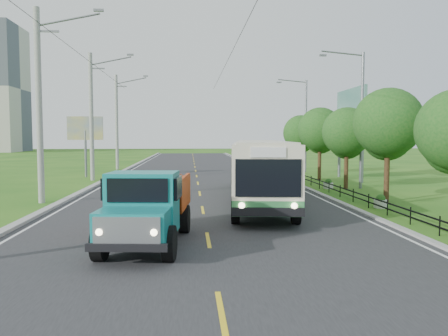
{
  "coord_description": "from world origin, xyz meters",
  "views": [
    {
      "loc": [
        -0.6,
        -14.23,
        3.4
      ],
      "look_at": [
        1.09,
        7.15,
        1.9
      ],
      "focal_mm": 35.0,
      "sensor_mm": 36.0,
      "label": 1
    }
  ],
  "objects": [
    {
      "name": "curb_right",
      "position": [
        7.15,
        20.0,
        0.05
      ],
      "size": [
        0.3,
        120.0,
        0.1
      ],
      "primitive_type": "cube",
      "color": "#9E9E99",
      "rests_on": "ground"
    },
    {
      "name": "edge_line_right",
      "position": [
        6.65,
        20.0,
        0.02
      ],
      "size": [
        0.12,
        120.0,
        0.0
      ],
      "primitive_type": "cube",
      "color": "silver",
      "rests_on": "road"
    },
    {
      "name": "planter_far",
      "position": [
        8.6,
        22.0,
        0.29
      ],
      "size": [
        0.64,
        0.64,
        0.67
      ],
      "color": "silver",
      "rests_on": "ground"
    },
    {
      "name": "road",
      "position": [
        0.0,
        20.0,
        0.01
      ],
      "size": [
        14.0,
        120.0,
        0.02
      ],
      "primitive_type": "cube",
      "color": "#28282B",
      "rests_on": "ground"
    },
    {
      "name": "tree_fifth",
      "position": [
        9.86,
        20.14,
        3.85
      ],
      "size": [
        3.48,
        3.52,
        5.8
      ],
      "color": "#382314",
      "rests_on": "ground"
    },
    {
      "name": "curb_left",
      "position": [
        -7.2,
        20.0,
        0.07
      ],
      "size": [
        0.4,
        120.0,
        0.15
      ],
      "primitive_type": "cube",
      "color": "#9E9E99",
      "rests_on": "ground"
    },
    {
      "name": "bus",
      "position": [
        3.17,
        9.15,
        1.89
      ],
      "size": [
        4.54,
        16.43,
        3.14
      ],
      "rotation": [
        0.0,
        0.0,
        -0.12
      ],
      "color": "#327E42",
      "rests_on": "ground"
    },
    {
      "name": "edge_line_left",
      "position": [
        -6.65,
        20.0,
        0.02
      ],
      "size": [
        0.12,
        120.0,
        0.0
      ],
      "primitive_type": "cube",
      "color": "silver",
      "rests_on": "road"
    },
    {
      "name": "billboard_left",
      "position": [
        -9.5,
        24.0,
        3.87
      ],
      "size": [
        3.0,
        0.2,
        5.2
      ],
      "color": "slate",
      "rests_on": "ground"
    },
    {
      "name": "planter_near",
      "position": [
        8.6,
        6.0,
        0.29
      ],
      "size": [
        0.64,
        0.64,
        0.67
      ],
      "color": "silver",
      "rests_on": "ground"
    },
    {
      "name": "streetlight_mid",
      "position": [
        10.64,
        14.0,
        4.9
      ],
      "size": [
        3.02,
        0.2,
        9.07
      ],
      "color": "slate",
      "rests_on": "ground"
    },
    {
      "name": "pole_far",
      "position": [
        -8.26,
        33.0,
        5.09
      ],
      "size": [
        3.51,
        0.32,
        10.0
      ],
      "color": "gray",
      "rests_on": "ground"
    },
    {
      "name": "centre_dash",
      "position": [
        0.0,
        0.0,
        0.02
      ],
      "size": [
        0.12,
        2.2,
        0.0
      ],
      "primitive_type": "cube",
      "color": "yellow",
      "rests_on": "road"
    },
    {
      "name": "tree_third",
      "position": [
        9.86,
        8.14,
        3.99
      ],
      "size": [
        3.6,
        3.62,
        6.0
      ],
      "color": "#382314",
      "rests_on": "ground"
    },
    {
      "name": "planter_mid",
      "position": [
        8.6,
        14.0,
        0.29
      ],
      "size": [
        0.64,
        0.64,
        0.67
      ],
      "color": "silver",
      "rests_on": "ground"
    },
    {
      "name": "ground",
      "position": [
        0.0,
        0.0,
        0.0
      ],
      "size": [
        240.0,
        240.0,
        0.0
      ],
      "primitive_type": "plane",
      "color": "#215915",
      "rests_on": "ground"
    },
    {
      "name": "railing_right",
      "position": [
        8.0,
        14.0,
        0.3
      ],
      "size": [
        0.04,
        40.0,
        0.6
      ],
      "primitive_type": "cube",
      "color": "black",
      "rests_on": "ground"
    },
    {
      "name": "billboard_right",
      "position": [
        12.3,
        20.0,
        5.34
      ],
      "size": [
        0.24,
        6.0,
        7.3
      ],
      "color": "slate",
      "rests_on": "ground"
    },
    {
      "name": "streetlight_far",
      "position": [
        10.64,
        28.0,
        4.9
      ],
      "size": [
        3.02,
        0.2,
        9.07
      ],
      "color": "slate",
      "rests_on": "ground"
    },
    {
      "name": "pole_near",
      "position": [
        -8.26,
        9.0,
        5.09
      ],
      "size": [
        3.51,
        0.32,
        10.0
      ],
      "color": "gray",
      "rests_on": "ground"
    },
    {
      "name": "dump_truck",
      "position": [
        -1.91,
        -0.36,
        1.34
      ],
      "size": [
        2.7,
        5.82,
        2.37
      ],
      "rotation": [
        0.0,
        0.0,
        -0.1
      ],
      "color": "#158383",
      "rests_on": "ground"
    },
    {
      "name": "pole_mid",
      "position": [
        -8.26,
        21.0,
        5.09
      ],
      "size": [
        3.51,
        0.32,
        10.0
      ],
      "color": "gray",
      "rests_on": "ground"
    },
    {
      "name": "tree_back",
      "position": [
        9.86,
        26.14,
        3.65
      ],
      "size": [
        3.3,
        3.36,
        5.5
      ],
      "color": "#382314",
      "rests_on": "ground"
    },
    {
      "name": "tree_fourth",
      "position": [
        9.86,
        14.14,
        3.59
      ],
      "size": [
        3.24,
        3.31,
        5.4
      ],
      "color": "#382314",
      "rests_on": "ground"
    }
  ]
}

